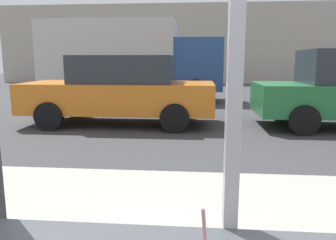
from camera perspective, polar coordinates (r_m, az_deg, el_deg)
The scene contains 5 objects.
ground_plane at distance 9.20m, azimuth 5.81°, elevation 0.48°, with size 60.00×60.00×0.00m, color #38383A.
sidewalk_strip at distance 3.05m, azimuth 7.20°, elevation -18.83°, with size 16.00×2.80×0.14m, color #9E998E.
building_facade_far at distance 23.37m, azimuth 5.55°, elevation 12.87°, with size 28.00×1.20×5.30m, color #A89E8E.
parked_car_orange at distance 8.15m, azimuth -8.10°, elevation 5.21°, with size 4.55×1.97×1.66m.
box_truck at distance 13.04m, azimuth -6.86°, elevation 10.55°, with size 6.80×2.44×3.02m.
Camera 1 is at (-0.12, -1.07, 1.55)m, focal length 35.36 mm.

